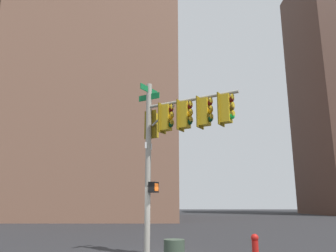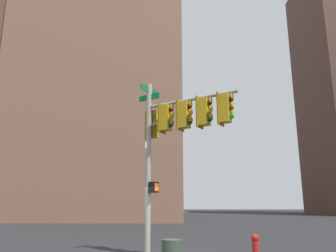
{
  "view_description": "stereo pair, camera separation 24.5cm",
  "coord_description": "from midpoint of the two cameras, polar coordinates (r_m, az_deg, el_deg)",
  "views": [
    {
      "loc": [
        -12.73,
        -0.94,
        1.89
      ],
      "look_at": [
        -0.34,
        -0.94,
        4.79
      ],
      "focal_mm": 35.47,
      "sensor_mm": 36.0,
      "label": 1
    },
    {
      "loc": [
        -12.73,
        -1.18,
        1.89
      ],
      "look_at": [
        -0.34,
        -0.94,
        4.79
      ],
      "focal_mm": 35.47,
      "sensor_mm": 36.0,
      "label": 2
    }
  ],
  "objects": [
    {
      "name": "building_glass_tower",
      "position": [
        76.53,
        -18.31,
        17.4
      ],
      "size": [
        30.67,
        23.73,
        79.95
      ],
      "primitive_type": "cube",
      "color": "#8CB2C6",
      "rests_on": "ground_plane"
    },
    {
      "name": "building_brick_nearside",
      "position": [
        52.08,
        -9.07,
        9.45
      ],
      "size": [
        27.93,
        20.06,
        43.55
      ],
      "primitive_type": "cube",
      "color": "#845B47",
      "rests_on": "ground_plane"
    },
    {
      "name": "building_brick_midblock",
      "position": [
        47.73,
        -15.02,
        3.26
      ],
      "size": [
        20.74,
        14.42,
        30.04
      ],
      "primitive_type": "cube",
      "color": "brown",
      "rests_on": "ground_plane"
    },
    {
      "name": "signal_pole_assembly",
      "position": [
        12.58,
        1.73,
        -0.62
      ],
      "size": [
        2.55,
        3.69,
        6.66
      ],
      "rotation": [
        0.0,
        0.0,
        4.17
      ],
      "color": "#9E998C",
      "rests_on": "ground_plane"
    },
    {
      "name": "fire_hydrant",
      "position": [
        12.4,
        15.36,
        -19.29
      ],
      "size": [
        0.34,
        0.26,
        0.87
      ],
      "color": "red",
      "rests_on": "ground_plane"
    }
  ]
}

